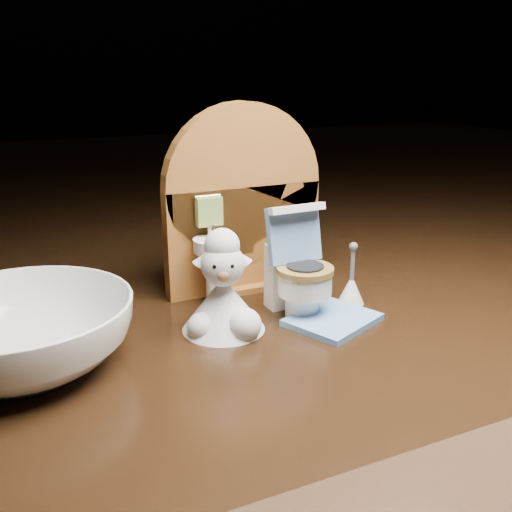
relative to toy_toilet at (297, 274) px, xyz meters
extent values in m
cube|color=#3B2210|center=(-0.02, 0.00, -0.08)|extent=(2.50, 2.50, 0.10)
cube|color=#9C5C24|center=(-0.02, 0.06, 0.01)|extent=(0.13, 0.02, 0.09)
cylinder|color=#9C5C24|center=(-0.02, 0.06, 0.06)|extent=(0.13, 0.02, 0.13)
cube|color=#9C5C24|center=(-0.02, 0.06, -0.03)|extent=(0.05, 0.04, 0.01)
cylinder|color=white|center=(-0.05, 0.04, -0.01)|extent=(0.01, 0.01, 0.04)
cylinder|color=white|center=(-0.05, 0.04, 0.02)|extent=(0.03, 0.03, 0.01)
cylinder|color=silver|center=(-0.05, 0.05, 0.03)|extent=(0.00, 0.00, 0.01)
cube|color=#7F9E4D|center=(-0.05, 0.05, 0.04)|extent=(0.02, 0.01, 0.02)
cube|color=#9C5C24|center=(0.02, 0.05, 0.02)|extent=(0.02, 0.01, 0.02)
cylinder|color=beige|center=(0.02, 0.05, 0.02)|extent=(0.02, 0.02, 0.02)
cylinder|color=white|center=(0.00, -0.01, -0.02)|extent=(0.02, 0.02, 0.02)
cylinder|color=white|center=(0.00, -0.01, 0.00)|extent=(0.04, 0.04, 0.02)
cylinder|color=olive|center=(0.00, -0.01, 0.01)|extent=(0.04, 0.04, 0.00)
cube|color=white|center=(0.00, 0.01, -0.01)|extent=(0.03, 0.02, 0.05)
cube|color=#638FCB|center=(0.00, 0.01, 0.03)|extent=(0.04, 0.02, 0.04)
cube|color=white|center=(0.00, 0.00, 0.05)|extent=(0.04, 0.01, 0.01)
cylinder|color=#BED446|center=(0.01, 0.01, 0.03)|extent=(0.01, 0.01, 0.01)
cube|color=#638FCB|center=(0.01, -0.03, -0.03)|extent=(0.07, 0.07, 0.00)
cone|color=white|center=(0.05, 0.00, -0.02)|extent=(0.02, 0.02, 0.02)
cylinder|color=#59595B|center=(0.05, 0.00, 0.00)|extent=(0.00, 0.00, 0.03)
sphere|color=#59595B|center=(0.05, 0.00, 0.02)|extent=(0.01, 0.01, 0.01)
cone|color=silver|center=(-0.06, -0.01, -0.01)|extent=(0.06, 0.06, 0.04)
sphere|color=silver|center=(-0.05, -0.02, -0.02)|extent=(0.02, 0.02, 0.02)
sphere|color=silver|center=(-0.08, -0.01, -0.02)|extent=(0.02, 0.02, 0.02)
sphere|color=silver|center=(-0.06, -0.01, 0.02)|extent=(0.03, 0.03, 0.03)
sphere|color=tan|center=(-0.07, -0.02, 0.02)|extent=(0.01, 0.01, 0.01)
sphere|color=silver|center=(-0.06, -0.01, 0.03)|extent=(0.02, 0.02, 0.02)
cone|color=silver|center=(-0.07, 0.00, 0.02)|extent=(0.02, 0.01, 0.01)
cone|color=silver|center=(-0.05, -0.01, 0.02)|extent=(0.02, 0.01, 0.01)
sphere|color=black|center=(-0.07, -0.02, 0.02)|extent=(0.00, 0.00, 0.00)
sphere|color=black|center=(-0.06, -0.02, 0.02)|extent=(0.00, 0.00, 0.00)
imported|color=white|center=(-0.19, 0.00, -0.01)|extent=(0.16, 0.16, 0.04)
camera|label=1|loc=(-0.19, -0.35, 0.14)|focal=40.00mm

